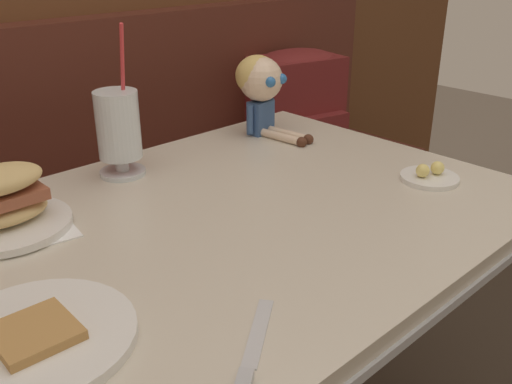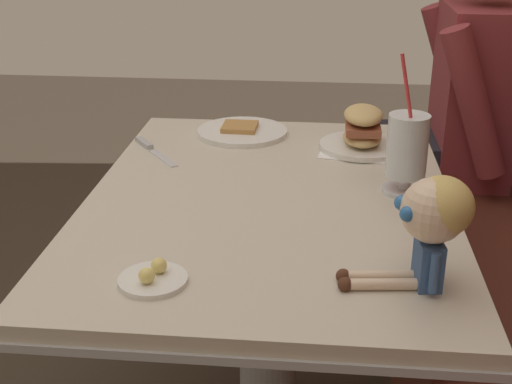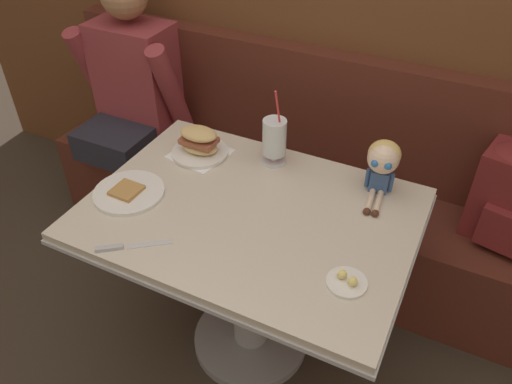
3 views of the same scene
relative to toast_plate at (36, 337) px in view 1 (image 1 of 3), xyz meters
The scene contains 9 objects.
booth_bench 0.95m from the toast_plate, 60.35° to the left, with size 2.60×0.48×1.00m.
diner_table 0.48m from the toast_plate, 14.71° to the left, with size 1.11×0.81×0.74m.
toast_plate is the anchor object (origin of this frame).
milkshake_glass 0.56m from the toast_plate, 47.42° to the left, with size 0.10×0.10×0.31m.
sandwich_plate 0.34m from the toast_plate, 73.86° to the left, with size 0.23×0.23×0.12m.
butter_saucer 0.82m from the toast_plate, ahead, with size 0.12×0.12×0.04m.
butter_knife 0.27m from the toast_plate, 57.98° to the right, with size 0.20×0.16×0.01m.
seated_doll 0.89m from the toast_plate, 27.55° to the left, with size 0.12×0.22×0.20m.
backpack 1.44m from the toast_plate, 29.71° to the left, with size 0.34×0.30×0.41m.
Camera 1 is at (-0.62, -0.54, 1.20)m, focal length 40.38 mm.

